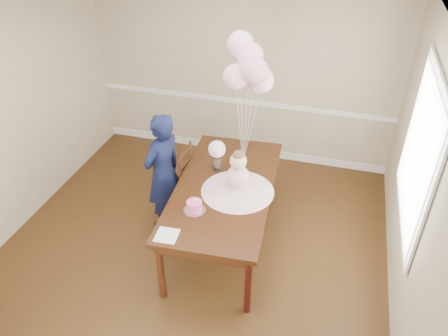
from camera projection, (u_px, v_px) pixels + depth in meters
floor at (187, 260)px, 5.10m from camera, size 4.50×5.00×0.00m
ceiling at (172, 27)px, 3.59m from camera, size 4.50×5.00×0.02m
wall_back at (242, 73)px, 6.34m from camera, size 4.50×0.02×2.70m
wall_right at (421, 203)px, 3.83m from camera, size 0.02×5.00×2.70m
chair_rail_trim at (241, 101)px, 6.58m from camera, size 4.50×0.02×0.07m
baseboard_trim at (240, 149)px, 7.05m from camera, size 4.50×0.02×0.12m
window_frame at (420, 154)px, 4.12m from camera, size 0.02×1.66×1.56m
window_blinds at (418, 154)px, 4.13m from camera, size 0.01×1.50×1.40m
dining_table_top at (224, 188)px, 4.96m from camera, size 1.21×2.22×0.05m
table_apron at (224, 194)px, 5.00m from camera, size 1.10×2.11×0.11m
table_leg_fl at (161, 271)px, 4.46m from camera, size 0.08×0.08×0.75m
table_leg_fr at (248, 286)px, 4.30m from camera, size 0.08×0.08×0.75m
table_leg_bl at (208, 166)px, 6.07m from camera, size 0.08×0.08×0.75m
table_leg_br at (273, 174)px, 5.91m from camera, size 0.08×0.08×0.75m
baby_skirt at (238, 187)px, 4.84m from camera, size 0.87×0.87×0.11m
baby_torso at (238, 177)px, 4.76m from camera, size 0.26×0.26×0.26m
baby_head at (238, 161)px, 4.65m from camera, size 0.18×0.18×0.18m
baby_hair at (238, 156)px, 4.61m from camera, size 0.13×0.13×0.13m
cake_platter at (195, 210)px, 4.59m from camera, size 0.25×0.25×0.01m
birthday_cake at (194, 206)px, 4.55m from camera, size 0.17×0.17×0.11m
cake_flower_a at (194, 201)px, 4.52m from camera, size 0.03×0.03×0.03m
cake_flower_b at (198, 200)px, 4.53m from camera, size 0.03×0.03×0.03m
rose_vase_near at (217, 163)px, 5.19m from camera, size 0.11×0.11×0.17m
roses_near at (217, 149)px, 5.08m from camera, size 0.20×0.20×0.20m
napkin at (167, 235)px, 4.27m from camera, size 0.23×0.23×0.01m
balloon_weight at (243, 159)px, 5.40m from camera, size 0.05×0.05×0.02m
balloon_a at (236, 77)px, 4.82m from camera, size 0.30×0.30×0.30m
balloon_b at (255, 71)px, 4.68m from camera, size 0.30×0.30×0.30m
balloon_c at (250, 55)px, 4.76m from camera, size 0.30×0.30×0.30m
balloon_d at (241, 44)px, 4.74m from camera, size 0.30×0.30×0.30m
balloon_e at (261, 80)px, 4.87m from camera, size 0.30×0.30×0.30m
balloon_ribbon_a at (240, 126)px, 5.16m from camera, size 0.10×0.01×0.90m
balloon_ribbon_b at (248, 124)px, 5.08m from camera, size 0.11×0.05×1.01m
balloon_ribbon_c at (246, 117)px, 5.13m from camera, size 0.02×0.10×1.12m
balloon_ribbon_d at (242, 112)px, 5.12m from camera, size 0.10×0.11×1.22m
balloon_ribbon_e at (251, 128)px, 5.18m from camera, size 0.15×0.09×0.84m
dining_chair_seat at (201, 188)px, 5.53m from camera, size 0.45×0.45×0.05m
chair_leg_fl at (184, 208)px, 5.57m from camera, size 0.04×0.04×0.42m
chair_leg_fr at (210, 214)px, 5.47m from camera, size 0.04×0.04×0.42m
chair_leg_bl at (194, 192)px, 5.84m from camera, size 0.04×0.04×0.42m
chair_leg_br at (219, 197)px, 5.75m from camera, size 0.04×0.04×0.42m
chair_back_post_l at (180, 175)px, 5.29m from camera, size 0.04×0.04×0.55m
chair_back_post_r at (191, 160)px, 5.56m from camera, size 0.04×0.04×0.55m
chair_slat_low at (186, 175)px, 5.49m from camera, size 0.05×0.39×0.05m
chair_slat_mid at (186, 165)px, 5.40m from camera, size 0.05×0.39×0.05m
chair_slat_top at (185, 154)px, 5.31m from camera, size 0.05×0.39×0.05m
woman at (163, 173)px, 5.21m from camera, size 0.56×0.67×1.56m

